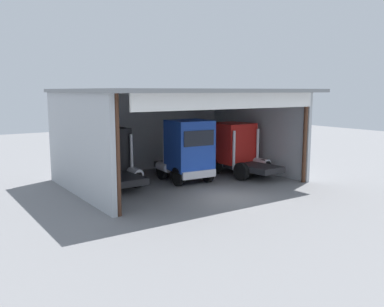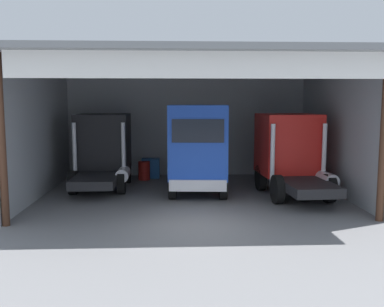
{
  "view_description": "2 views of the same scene",
  "coord_description": "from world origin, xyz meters",
  "px_view_note": "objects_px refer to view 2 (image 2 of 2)",
  "views": [
    {
      "loc": [
        -13.38,
        -16.3,
        5.52
      ],
      "look_at": [
        0.0,
        3.27,
        1.89
      ],
      "focal_mm": 38.63,
      "sensor_mm": 36.0,
      "label": 1
    },
    {
      "loc": [
        -0.76,
        -13.3,
        3.95
      ],
      "look_at": [
        0.0,
        3.27,
        1.89
      ],
      "focal_mm": 39.95,
      "sensor_mm": 36.0,
      "label": 2
    }
  ],
  "objects_px": {
    "truck_blue_yard_outside": "(198,149)",
    "truck_red_center_left_bay": "(290,152)",
    "oil_drum": "(144,171)",
    "tool_cart": "(151,168)",
    "truck_black_center_bay": "(103,149)"
  },
  "relations": [
    {
      "from": "oil_drum",
      "to": "tool_cart",
      "type": "distance_m",
      "value": 0.62
    },
    {
      "from": "truck_black_center_bay",
      "to": "truck_blue_yard_outside",
      "type": "height_order",
      "value": "truck_blue_yard_outside"
    },
    {
      "from": "oil_drum",
      "to": "tool_cart",
      "type": "relative_size",
      "value": 0.93
    },
    {
      "from": "truck_black_center_bay",
      "to": "oil_drum",
      "type": "relative_size",
      "value": 5.47
    },
    {
      "from": "truck_blue_yard_outside",
      "to": "truck_red_center_left_bay",
      "type": "xyz_separation_m",
      "value": [
        3.94,
        0.18,
        -0.19
      ]
    },
    {
      "from": "oil_drum",
      "to": "truck_red_center_left_bay",
      "type": "bearing_deg",
      "value": -28.83
    },
    {
      "from": "truck_black_center_bay",
      "to": "truck_blue_yard_outside",
      "type": "relative_size",
      "value": 1.12
    },
    {
      "from": "truck_blue_yard_outside",
      "to": "tool_cart",
      "type": "distance_m",
      "value": 4.99
    },
    {
      "from": "oil_drum",
      "to": "tool_cart",
      "type": "bearing_deg",
      "value": 60.39
    },
    {
      "from": "truck_blue_yard_outside",
      "to": "truck_red_center_left_bay",
      "type": "distance_m",
      "value": 3.95
    },
    {
      "from": "truck_red_center_left_bay",
      "to": "oil_drum",
      "type": "relative_size",
      "value": 5.74
    },
    {
      "from": "truck_black_center_bay",
      "to": "truck_blue_yard_outside",
      "type": "distance_m",
      "value": 4.7
    },
    {
      "from": "truck_black_center_bay",
      "to": "tool_cart",
      "type": "bearing_deg",
      "value": 46.33
    },
    {
      "from": "truck_blue_yard_outside",
      "to": "truck_red_center_left_bay",
      "type": "height_order",
      "value": "truck_blue_yard_outside"
    },
    {
      "from": "tool_cart",
      "to": "oil_drum",
      "type": "bearing_deg",
      "value": -119.61
    }
  ]
}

